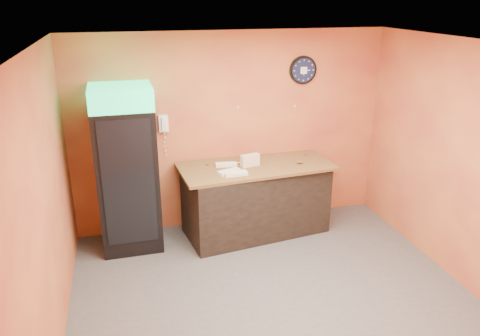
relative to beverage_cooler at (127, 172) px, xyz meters
name	(u,v)px	position (x,y,z in m)	size (l,w,h in m)	color
floor	(273,296)	(1.49, -1.60, -1.07)	(4.50, 4.50, 0.00)	#47474C
back_wall	(231,131)	(1.49, 0.40, 0.33)	(4.50, 0.02, 2.80)	#D4813B
left_wall	(46,206)	(-0.76, -1.60, 0.33)	(0.02, 4.00, 2.80)	#D4813B
right_wall	(461,165)	(3.74, -1.60, 0.33)	(0.02, 4.00, 2.80)	#D4813B
ceiling	(280,45)	(1.49, -1.60, 1.73)	(4.50, 4.00, 0.02)	white
beverage_cooler	(127,172)	(0.00, 0.00, 0.00)	(0.78, 0.79, 2.19)	black
prep_counter	(256,200)	(1.74, -0.04, -0.58)	(1.96, 0.87, 0.98)	black
wall_clock	(303,70)	(2.54, 0.37, 1.16)	(0.40, 0.06, 0.40)	black
wall_phone	(164,123)	(0.54, 0.35, 0.53)	(0.13, 0.11, 0.23)	white
butcher_paper	(256,166)	(1.74, -0.04, -0.07)	(2.11, 0.95, 0.04)	brown
sub_roll_stack	(250,160)	(1.65, -0.05, 0.03)	(0.27, 0.15, 0.17)	beige
wrapped_sandwich_left	(229,172)	(1.31, -0.25, -0.03)	(0.30, 0.12, 0.04)	white
wrapped_sandwich_mid	(236,174)	(1.37, -0.34, -0.03)	(0.30, 0.12, 0.04)	white
wrapped_sandwich_right	(226,165)	(1.33, 0.03, -0.03)	(0.29, 0.11, 0.04)	white
kitchen_tool	(243,161)	(1.59, 0.08, -0.02)	(0.06, 0.06, 0.06)	silver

